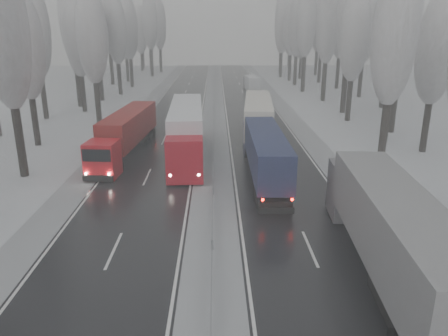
{
  "coord_description": "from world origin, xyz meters",
  "views": [
    {
      "loc": [
        0.22,
        -8.87,
        11.35
      ],
      "look_at": [
        0.78,
        19.41,
        2.2
      ],
      "focal_mm": 35.0,
      "sensor_mm": 36.0,
      "label": 1
    }
  ],
  "objects_px": {
    "box_truck_distant": "(252,83)",
    "truck_red_white": "(186,128)",
    "truck_cream_box": "(258,115)",
    "truck_blue_box": "(265,150)",
    "truck_grey_tarp": "(388,225)",
    "truck_red_red": "(126,131)"
  },
  "relations": [
    {
      "from": "truck_blue_box",
      "to": "truck_cream_box",
      "type": "xyz_separation_m",
      "value": [
        0.72,
        13.17,
        0.23
      ]
    },
    {
      "from": "truck_blue_box",
      "to": "truck_red_white",
      "type": "relative_size",
      "value": 0.85
    },
    {
      "from": "box_truck_distant",
      "to": "truck_red_white",
      "type": "bearing_deg",
      "value": -106.85
    },
    {
      "from": "box_truck_distant",
      "to": "truck_red_white",
      "type": "height_order",
      "value": "truck_red_white"
    },
    {
      "from": "box_truck_distant",
      "to": "truck_red_red",
      "type": "height_order",
      "value": "truck_red_red"
    },
    {
      "from": "truck_blue_box",
      "to": "box_truck_distant",
      "type": "height_order",
      "value": "truck_blue_box"
    },
    {
      "from": "truck_blue_box",
      "to": "box_truck_distant",
      "type": "distance_m",
      "value": 50.27
    },
    {
      "from": "truck_grey_tarp",
      "to": "box_truck_distant",
      "type": "distance_m",
      "value": 64.44
    },
    {
      "from": "box_truck_distant",
      "to": "truck_red_white",
      "type": "xyz_separation_m",
      "value": [
        -9.51,
        -44.0,
        1.28
      ]
    },
    {
      "from": "truck_grey_tarp",
      "to": "truck_red_red",
      "type": "relative_size",
      "value": 1.16
    },
    {
      "from": "truck_blue_box",
      "to": "truck_grey_tarp",
      "type": "bearing_deg",
      "value": -73.48
    },
    {
      "from": "truck_blue_box",
      "to": "box_truck_distant",
      "type": "xyz_separation_m",
      "value": [
        3.07,
        50.17,
        -0.89
      ]
    },
    {
      "from": "truck_red_red",
      "to": "truck_blue_box",
      "type": "bearing_deg",
      "value": -24.79
    },
    {
      "from": "truck_cream_box",
      "to": "box_truck_distant",
      "type": "distance_m",
      "value": 37.09
    },
    {
      "from": "truck_blue_box",
      "to": "truck_red_white",
      "type": "bearing_deg",
      "value": 136.35
    },
    {
      "from": "truck_cream_box",
      "to": "truck_red_red",
      "type": "bearing_deg",
      "value": -148.92
    },
    {
      "from": "truck_blue_box",
      "to": "truck_cream_box",
      "type": "bearing_deg",
      "value": 86.99
    },
    {
      "from": "truck_grey_tarp",
      "to": "truck_blue_box",
      "type": "relative_size",
      "value": 1.16
    },
    {
      "from": "truck_cream_box",
      "to": "truck_red_white",
      "type": "xyz_separation_m",
      "value": [
        -7.16,
        -7.01,
        0.15
      ]
    },
    {
      "from": "truck_red_white",
      "to": "truck_grey_tarp",
      "type": "bearing_deg",
      "value": -64.88
    },
    {
      "from": "box_truck_distant",
      "to": "truck_red_red",
      "type": "relative_size",
      "value": 0.49
    },
    {
      "from": "truck_grey_tarp",
      "to": "truck_red_red",
      "type": "distance_m",
      "value": 26.65
    }
  ]
}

